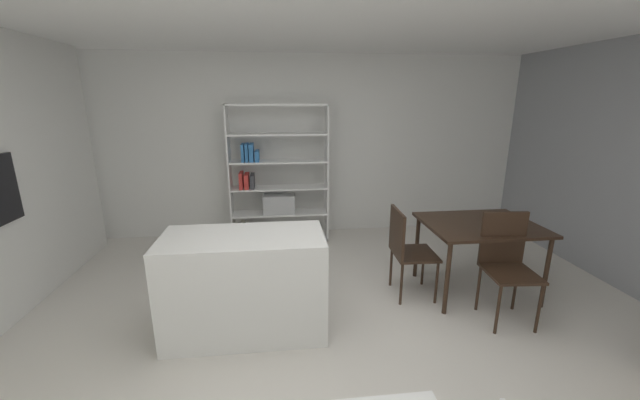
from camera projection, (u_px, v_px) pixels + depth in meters
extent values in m
plane|color=beige|center=(317.00, 348.00, 3.04)|extent=(9.27, 9.27, 0.00)
cube|color=silver|center=(296.00, 147.00, 5.40)|extent=(6.74, 0.06, 2.59)
cube|color=silver|center=(245.00, 284.00, 3.16)|extent=(1.35, 0.66, 0.88)
cube|color=white|center=(230.00, 176.00, 5.06)|extent=(0.02, 0.33, 1.91)
cube|color=white|center=(327.00, 174.00, 5.21)|extent=(0.02, 0.33, 1.91)
cube|color=white|center=(277.00, 105.00, 4.88)|extent=(1.35, 0.33, 0.02)
cube|color=white|center=(281.00, 238.00, 5.38)|extent=(1.35, 0.33, 0.02)
cube|color=white|center=(280.00, 213.00, 5.28)|extent=(1.31, 0.33, 0.02)
cube|color=white|center=(279.00, 188.00, 5.18)|extent=(1.31, 0.33, 0.02)
cube|color=white|center=(279.00, 161.00, 5.08)|extent=(1.31, 0.33, 0.02)
cube|color=white|center=(278.00, 134.00, 4.99)|extent=(1.31, 0.33, 0.02)
cube|color=gold|center=(239.00, 233.00, 5.29)|extent=(0.04, 0.27, 0.19)
cube|color=silver|center=(243.00, 231.00, 5.29)|extent=(0.05, 0.27, 0.25)
cube|color=silver|center=(247.00, 231.00, 5.30)|extent=(0.03, 0.27, 0.24)
cube|color=#38383D|center=(252.00, 233.00, 5.31)|extent=(0.05, 0.27, 0.17)
cube|color=red|center=(241.00, 180.00, 5.09)|extent=(0.05, 0.27, 0.22)
cube|color=red|center=(247.00, 181.00, 5.10)|extent=(0.06, 0.27, 0.20)
cube|color=#38383D|center=(253.00, 181.00, 5.11)|extent=(0.05, 0.27, 0.19)
cube|color=#2D6BAD|center=(243.00, 153.00, 5.00)|extent=(0.04, 0.27, 0.23)
cube|color=#2D6BAD|center=(247.00, 152.00, 5.00)|extent=(0.04, 0.27, 0.24)
cube|color=#2D6BAD|center=(252.00, 152.00, 5.01)|extent=(0.06, 0.27, 0.24)
cube|color=#2D6BAD|center=(257.00, 156.00, 5.03)|extent=(0.05, 0.27, 0.14)
cube|color=#B7BABC|center=(279.00, 204.00, 5.24)|extent=(0.44, 0.29, 0.26)
cube|color=black|center=(480.00, 225.00, 3.76)|extent=(1.11, 0.89, 0.03)
cylinder|color=black|center=(447.00, 279.00, 3.43)|extent=(0.04, 0.04, 0.72)
cylinder|color=black|center=(546.00, 273.00, 3.54)|extent=(0.04, 0.04, 0.72)
cylinder|color=black|center=(417.00, 247.00, 4.17)|extent=(0.04, 0.04, 0.72)
cylinder|color=black|center=(499.00, 243.00, 4.28)|extent=(0.04, 0.04, 0.72)
cube|color=black|center=(414.00, 254.00, 3.76)|extent=(0.43, 0.47, 0.03)
cube|color=black|center=(397.00, 232.00, 3.68)|extent=(0.05, 0.45, 0.45)
cylinder|color=black|center=(436.00, 283.00, 3.64)|extent=(0.03, 0.03, 0.44)
cylinder|color=black|center=(423.00, 266.00, 4.02)|extent=(0.03, 0.03, 0.44)
cylinder|color=black|center=(401.00, 284.00, 3.62)|extent=(0.03, 0.03, 0.44)
cylinder|color=black|center=(391.00, 267.00, 3.99)|extent=(0.03, 0.03, 0.44)
cube|color=black|center=(511.00, 273.00, 3.28)|extent=(0.45, 0.47, 0.03)
cube|color=black|center=(503.00, 238.00, 3.41)|extent=(0.42, 0.06, 0.50)
cylinder|color=black|center=(498.00, 310.00, 3.16)|extent=(0.03, 0.03, 0.46)
cylinder|color=black|center=(539.00, 309.00, 3.17)|extent=(0.03, 0.03, 0.46)
cylinder|color=black|center=(478.00, 288.00, 3.52)|extent=(0.03, 0.03, 0.46)
cylinder|color=black|center=(515.00, 287.00, 3.53)|extent=(0.03, 0.03, 0.46)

